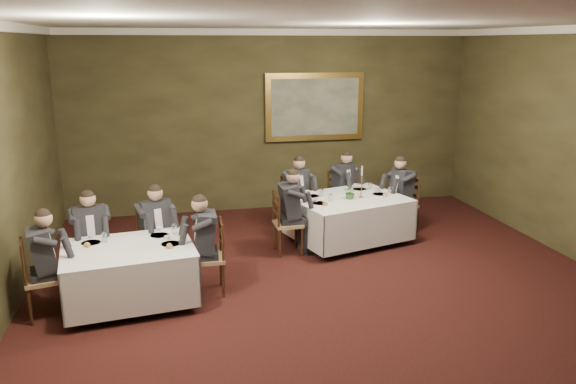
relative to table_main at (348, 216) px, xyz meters
name	(u,v)px	position (x,y,z in m)	size (l,w,h in m)	color
ground	(351,322)	(-0.85, -2.72, -0.45)	(10.00, 10.00, 0.00)	black
ceiling	(361,18)	(-0.85, -2.72, 3.05)	(8.00, 10.00, 0.10)	silver
back_wall	(272,121)	(-0.85, 2.28, 1.30)	(8.00, 0.10, 3.50)	#2D2816
crown_molding	(361,24)	(-0.85, -2.72, 2.99)	(8.00, 10.00, 0.12)	white
table_main	(348,216)	(0.00, 0.00, 0.00)	(2.12, 1.82, 0.67)	black
table_second	(130,271)	(-3.45, -1.63, 0.00)	(1.76, 1.42, 0.67)	black
chair_main_backleft	(296,215)	(-0.72, 0.77, -0.17)	(0.58, 0.57, 1.00)	#99784D
diner_main_backleft	(296,202)	(-0.72, 0.76, 0.06)	(0.57, 0.60, 1.35)	black
chair_main_backright	(342,207)	(0.22, 1.03, -0.17)	(0.59, 0.58, 1.00)	#99784D
diner_main_backright	(342,196)	(0.22, 1.02, 0.06)	(0.59, 0.62, 1.35)	black
chair_main_endleft	(287,236)	(-1.11, -0.30, -0.17)	(0.43, 0.45, 1.00)	#99784D
diner_main_endleft	(288,222)	(-1.10, -0.30, 0.06)	(0.49, 0.43, 1.35)	black
chair_main_endright	(402,216)	(1.11, 0.31, -0.17)	(0.49, 0.51, 1.00)	#99784D
diner_main_endright	(402,203)	(1.10, 0.30, 0.06)	(0.55, 0.48, 1.35)	black
chair_sec_backleft	(94,264)	(-3.98, -0.86, -0.17)	(0.51, 0.49, 1.00)	#99784D
diner_sec_backleft	(92,248)	(-3.98, -0.87, 0.06)	(0.48, 0.55, 1.35)	black
chair_sec_backright	(157,256)	(-3.13, -0.75, -0.17)	(0.56, 0.55, 1.00)	#99784D
diner_sec_backright	(156,241)	(-3.12, -0.76, 0.06)	(0.55, 0.59, 1.35)	black
chair_sec_endright	(209,272)	(-2.44, -1.50, -0.17)	(0.43, 0.45, 1.00)	#99784D
diner_sec_endright	(208,256)	(-2.45, -1.50, 0.06)	(0.49, 0.43, 1.35)	black
chair_sec_endleft	(44,294)	(-4.46, -1.75, -0.17)	(0.51, 0.52, 1.00)	#99784D
diner_sec_endleft	(43,277)	(-4.45, -1.75, 0.06)	(0.56, 0.50, 1.35)	black
centerpiece	(351,191)	(0.00, -0.08, 0.44)	(0.23, 0.20, 0.26)	#2D5926
candlestick	(361,186)	(0.21, -0.03, 0.51)	(0.08, 0.08, 0.55)	#B18636
place_setting_table_main	(314,193)	(-0.52, 0.26, 0.35)	(0.33, 0.31, 0.14)	white
place_setting_table_second	(95,239)	(-3.87, -1.32, 0.35)	(0.33, 0.31, 0.14)	white
painting	(315,107)	(0.00, 2.22, 1.57)	(1.98, 0.09, 1.32)	gold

